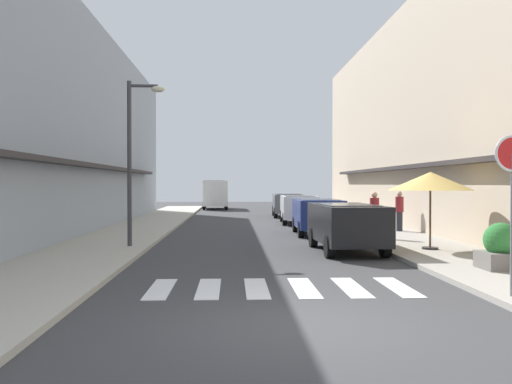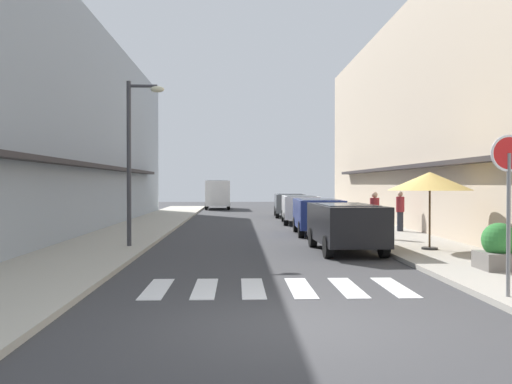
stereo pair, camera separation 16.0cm
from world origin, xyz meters
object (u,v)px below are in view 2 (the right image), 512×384
Objects in this scene: planter_corner at (499,248)px; pedestrian_walking_near at (400,210)px; street_lamp at (135,145)px; delivery_van at (218,192)px; round_street_sign at (509,173)px; cafe_umbrella at (430,181)px; parked_car_mid at (318,212)px; pedestrian_walking_far at (375,214)px; parked_car_far at (300,206)px; parked_car_near at (346,222)px; parked_car_distant at (289,202)px.

planter_corner is 0.65× the size of pedestrian_walking_near.
delivery_van is at bearing 86.73° from street_lamp.
cafe_umbrella is at bearing 81.31° from round_street_sign.
parked_car_mid is 10.43m from planter_corner.
street_lamp is 8.84m from pedestrian_walking_far.
round_street_sign is 1.70× the size of pedestrian_walking_near.
pedestrian_walking_far is at bearing -79.50° from parked_car_far.
cafe_umbrella is (9.01, -1.27, -1.16)m from street_lamp.
pedestrian_walking_far is (-1.79, -2.87, 0.02)m from pedestrian_walking_near.
pedestrian_walking_far is (8.23, 2.27, -2.31)m from street_lamp.
delivery_van is (-4.91, 29.51, 0.48)m from parked_car_near.
parked_car_far is 4.20× the size of planter_corner.
pedestrian_walking_near is at bearing -70.31° from delivery_van.
round_street_sign is at bearing -46.03° from street_lamp.
parked_car_near is 1.49× the size of round_street_sign.
round_street_sign reaches higher than cafe_umbrella.
delivery_van reaches higher than parked_car_mid.
parked_car_mid is at bearing -90.00° from parked_car_far.
parked_car_mid is 3.11m from pedestrian_walking_far.
street_lamp is (-6.54, -17.29, 2.40)m from parked_car_distant.
parked_car_far is 1.60× the size of round_street_sign.
parked_car_mid is (-0.00, 5.81, -0.00)m from parked_car_near.
parked_car_far is 9.24m from pedestrian_walking_far.
delivery_van is at bearing 102.71° from planter_corner.
pedestrian_walking_near is (3.48, -12.16, 0.07)m from parked_car_distant.
street_lamp reaches higher than cafe_umbrella.
delivery_van is 27.13m from pedestrian_walking_far.
parked_car_far is 5.94m from parked_car_distant.
pedestrian_walking_near is (10.02, 5.13, -2.33)m from street_lamp.
parked_car_mid is 6.48m from parked_car_far.
cafe_umbrella reaches higher than delivery_van.
parked_car_far is 0.86× the size of street_lamp.
pedestrian_walking_near is at bearing 60.15° from parked_car_near.
parked_car_mid is 2.42× the size of pedestrian_walking_near.
street_lamp is at bearing -68.84° from pedestrian_walking_near.
round_street_sign is 1.68× the size of pedestrian_walking_far.
pedestrian_walking_far reaches higher than parked_car_distant.
parked_car_distant is at bearing -43.07° from pedestrian_walking_far.
parked_car_mid is at bearing 96.10° from round_street_sign.
street_lamp is (-6.54, 0.93, 2.40)m from parked_car_near.
pedestrian_walking_far is at bearing -57.15° from parked_car_mid.
round_street_sign reaches higher than parked_car_far.
parked_car_far is 19.69m from round_street_sign.
pedestrian_walking_far is at bearing 88.46° from round_street_sign.
pedestrian_walking_far is at bearing 102.45° from cafe_umbrella.
round_street_sign reaches higher than planter_corner.
delivery_van reaches higher than parked_car_distant.
planter_corner is at bearing 66.78° from round_street_sign.
pedestrian_walking_near is (2.08, 13.37, -1.29)m from round_street_sign.
pedestrian_walking_near reaches higher than parked_car_far.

